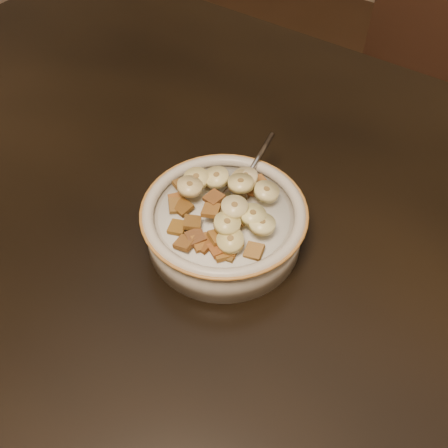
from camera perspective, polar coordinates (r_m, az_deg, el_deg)
The scene contains 41 objects.
floor at distance 1.39m, azimuth -0.70°, elevation -19.74°, with size 4.00×4.50×0.10m, color #422816.
table at distance 0.72m, azimuth -1.28°, elevation 3.15°, with size 1.40×0.90×0.04m, color black.
chair at distance 1.47m, azimuth 19.06°, elevation 12.38°, with size 0.38×0.38×0.85m, color #382114.
cereal_bowl at distance 0.63m, azimuth 0.00°, elevation -0.40°, with size 0.19×0.19×0.05m, color beige.
milk at distance 0.61m, azimuth 0.00°, elevation 1.03°, with size 0.16×0.16×0.00m, color silver.
spoon at distance 0.62m, azimuth 1.32°, elevation 3.20°, with size 0.04×0.05×0.01m, color #A2A2A2.
cereal_square_0 at distance 0.56m, azimuth 0.39°, elevation -3.28°, with size 0.02×0.02×0.01m, color brown.
cereal_square_1 at distance 0.58m, azimuth -1.48°, elevation 1.56°, with size 0.02×0.02×0.01m, color brown.
cereal_square_2 at distance 0.61m, azimuth -5.39°, elevation 2.11°, with size 0.02×0.02×0.01m, color brown.
cereal_square_3 at distance 0.57m, azimuth -4.53°, elevation -2.17°, with size 0.02×0.02×0.01m, color brown.
cereal_square_4 at distance 0.56m, azimuth -0.19°, elevation -3.30°, with size 0.02×0.02×0.01m, color olive.
cereal_square_5 at distance 0.62m, azimuth -5.36°, elevation 2.72°, with size 0.02×0.02×0.01m, color #93521D.
cereal_square_6 at distance 0.60m, azimuth -1.14°, elevation 2.99°, with size 0.02×0.02×0.01m, color brown.
cereal_square_7 at distance 0.56m, azimuth -0.65°, elevation -2.79°, with size 0.02×0.02×0.01m, color #9C5222.
cereal_square_8 at distance 0.58m, azimuth -3.64°, elevation 0.17°, with size 0.02×0.02×0.01m, color brown.
cereal_square_9 at distance 0.61m, azimuth -4.72°, elevation 1.94°, with size 0.02×0.02×0.01m, color brown.
cereal_square_10 at distance 0.64m, azimuth -4.76°, elevation 4.51°, with size 0.02×0.02×0.01m, color brown.
cereal_square_11 at distance 0.57m, azimuth -3.26°, elevation -1.50°, with size 0.02×0.02×0.01m, color brown.
cereal_square_12 at distance 0.57m, azimuth 3.45°, elevation -3.10°, with size 0.02×0.02×0.01m, color olive.
cereal_square_13 at distance 0.59m, azimuth -5.32°, elevation -0.39°, with size 0.02×0.02×0.01m, color brown.
cereal_square_14 at distance 0.64m, azimuth -1.16°, elevation 4.99°, with size 0.02×0.02×0.01m, color #97622A.
cereal_square_15 at distance 0.56m, azimuth 0.47°, elevation -2.86°, with size 0.02×0.02×0.01m, color #934F1E.
cereal_square_16 at distance 0.63m, azimuth 3.29°, elevation 4.05°, with size 0.02×0.02×0.01m, color #95572F.
cereal_square_17 at distance 0.57m, azimuth -2.62°, elevation -2.11°, with size 0.02×0.02×0.01m, color olive.
cereal_square_18 at distance 0.64m, azimuth 3.90°, elevation 4.88°, with size 0.02×0.02×0.01m, color #9D5E1B.
cereal_square_19 at distance 0.57m, azimuth -0.65°, elevation -1.47°, with size 0.02×0.02×0.01m, color brown.
cereal_square_20 at distance 0.64m, azimuth -0.40°, elevation 5.18°, with size 0.02×0.02×0.01m, color brown.
cereal_square_21 at distance 0.57m, azimuth -2.36°, elevation -2.24°, with size 0.02×0.02×0.01m, color brown.
cereal_square_22 at distance 0.59m, azimuth 2.20°, elevation 0.89°, with size 0.02×0.02×0.01m, color olive.
banana_slice_0 at distance 0.56m, azimuth 0.73°, elevation -1.93°, with size 0.03×0.03×0.01m, color #E6D48A.
banana_slice_1 at distance 0.57m, azimuth 4.36°, elevation -0.01°, with size 0.03×0.03×0.01m, color #E5D989.
banana_slice_2 at distance 0.62m, azimuth -3.18°, elevation 5.20°, with size 0.03×0.03×0.01m, color #FFEC92.
banana_slice_3 at distance 0.58m, azimuth 3.31°, elevation 1.03°, with size 0.03×0.03×0.01m, color #E0D888.
banana_slice_4 at distance 0.62m, azimuth -0.87°, elevation 5.36°, with size 0.03×0.03×0.01m, color #F2E58D.
banana_slice_5 at distance 0.60m, azimuth 1.91°, elevation 4.68°, with size 0.03×0.03×0.01m, color #D5BF6B.
banana_slice_6 at distance 0.58m, azimuth 1.20°, elevation 1.93°, with size 0.03×0.03×0.01m, color #D2C885.
banana_slice_7 at distance 0.61m, azimuth 2.20°, elevation 4.93°, with size 0.03×0.03×0.01m, color #D8BC75.
banana_slice_8 at distance 0.61m, azimuth -3.92°, elevation 4.31°, with size 0.03×0.03×0.01m, color beige.
banana_slice_9 at distance 0.57m, azimuth 0.36°, elevation 0.03°, with size 0.03×0.03×0.01m, color #F0DD90.
banana_slice_10 at distance 0.61m, azimuth 4.87°, elevation 3.71°, with size 0.03×0.03×0.01m, color #F8E995.
banana_slice_11 at distance 0.62m, azimuth 2.44°, elevation 5.32°, with size 0.03×0.03×0.01m, color #FAE7A8.
Camera 1 is at (0.29, -0.41, 1.25)m, focal length 40.00 mm.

